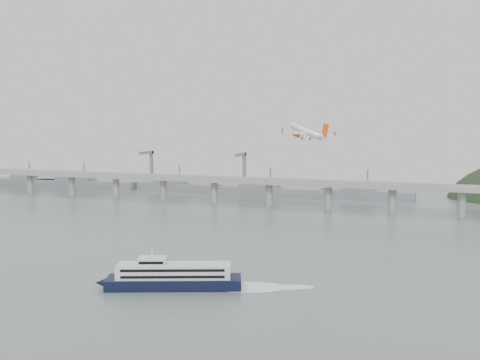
% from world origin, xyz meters
% --- Properties ---
extents(ground, '(900.00, 900.00, 0.00)m').
position_xyz_m(ground, '(0.00, 0.00, 0.00)').
color(ground, slate).
rests_on(ground, ground).
extents(bridge, '(800.00, 22.00, 23.90)m').
position_xyz_m(bridge, '(-1.15, 200.00, 17.65)').
color(bridge, gray).
rests_on(bridge, ground).
extents(distant_fleet, '(453.00, 60.90, 40.00)m').
position_xyz_m(distant_fleet, '(-155.36, 265.08, 6.22)').
color(distant_fleet, slate).
rests_on(distant_fleet, ground).
extents(ferry, '(86.94, 42.35, 17.25)m').
position_xyz_m(ferry, '(7.81, -40.94, 4.68)').
color(ferry, black).
rests_on(ferry, ground).
extents(airliner, '(32.72, 31.21, 11.83)m').
position_xyz_m(airliner, '(35.55, 68.88, 63.40)').
color(airliner, white).
rests_on(airliner, ground).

